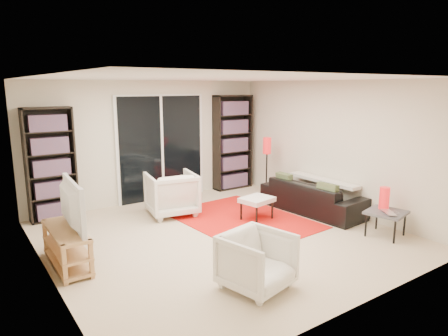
{
  "coord_description": "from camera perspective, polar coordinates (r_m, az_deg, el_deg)",
  "views": [
    {
      "loc": [
        -3.32,
        -4.86,
        2.29
      ],
      "look_at": [
        0.25,
        0.3,
        1.0
      ],
      "focal_mm": 32.0,
      "sensor_mm": 36.0,
      "label": 1
    }
  ],
  "objects": [
    {
      "name": "wall_back",
      "position": [
        8.15,
        -10.34,
        3.73
      ],
      "size": [
        5.0,
        0.02,
        2.4
      ],
      "primitive_type": "cube",
      "color": "beige",
      "rests_on": "ground"
    },
    {
      "name": "wall_front",
      "position": [
        4.22,
        19.29,
        -4.01
      ],
      "size": [
        5.0,
        0.02,
        2.4
      ],
      "primitive_type": "cube",
      "color": "beige",
      "rests_on": "ground"
    },
    {
      "name": "bookshelf_right",
      "position": [
        8.97,
        1.27,
        3.66
      ],
      "size": [
        0.9,
        0.3,
        2.1
      ],
      "color": "black",
      "rests_on": "ground"
    },
    {
      "name": "table_lamp",
      "position": [
        6.74,
        21.93,
        -4.0
      ],
      "size": [
        0.15,
        0.15,
        0.35
      ],
      "primitive_type": "cylinder",
      "color": "red",
      "rests_on": "side_table"
    },
    {
      "name": "armchair_front",
      "position": [
        4.69,
        4.72,
        -13.13
      ],
      "size": [
        0.85,
        0.86,
        0.66
      ],
      "primitive_type": "imported",
      "rotation": [
        0.0,
        0.0,
        0.22
      ],
      "color": "silver",
      "rests_on": "floor"
    },
    {
      "name": "sliding_door",
      "position": [
        8.22,
        -8.92,
        2.79
      ],
      "size": [
        1.92,
        0.08,
        2.16
      ],
      "color": "white",
      "rests_on": "ground"
    },
    {
      "name": "ottoman",
      "position": [
        6.96,
        4.73,
        -4.67
      ],
      "size": [
        0.61,
        0.53,
        0.4
      ],
      "color": "silver",
      "rests_on": "floor"
    },
    {
      "name": "armchair_back",
      "position": [
        7.27,
        -7.49,
        -3.64
      ],
      "size": [
        0.98,
        1.0,
        0.78
      ],
      "primitive_type": "imported",
      "rotation": [
        0.0,
        0.0,
        2.95
      ],
      "color": "silver",
      "rests_on": "floor"
    },
    {
      "name": "laptop",
      "position": [
        6.57,
        22.84,
        -5.91
      ],
      "size": [
        0.36,
        0.39,
        0.03
      ],
      "primitive_type": "imported",
      "rotation": [
        0.0,
        0.0,
        0.96
      ],
      "color": "silver",
      "rests_on": "side_table"
    },
    {
      "name": "floor",
      "position": [
        6.31,
        -0.32,
        -9.64
      ],
      "size": [
        5.0,
        5.0,
        0.0
      ],
      "primitive_type": "plane",
      "color": "beige",
      "rests_on": "ground"
    },
    {
      "name": "rug",
      "position": [
        7.03,
        2.58,
        -7.34
      ],
      "size": [
        1.97,
        2.58,
        0.01
      ],
      "primitive_type": "cube",
      "rotation": [
        0.0,
        0.0,
        0.06
      ],
      "color": "red",
      "rests_on": "floor"
    },
    {
      "name": "tv_stand",
      "position": [
        5.62,
        -21.56,
        -10.38
      ],
      "size": [
        0.37,
        1.15,
        0.5
      ],
      "color": "tan",
      "rests_on": "floor"
    },
    {
      "name": "ceiling",
      "position": [
        5.89,
        -0.35,
        12.69
      ],
      "size": [
        5.0,
        5.0,
        0.02
      ],
      "primitive_type": "cube",
      "color": "white",
      "rests_on": "wall_back"
    },
    {
      "name": "wall_right",
      "position": [
        7.66,
        15.31,
        3.02
      ],
      "size": [
        0.02,
        5.0,
        2.4
      ],
      "primitive_type": "cube",
      "color": "beige",
      "rests_on": "ground"
    },
    {
      "name": "tv",
      "position": [
        5.45,
        -21.78,
        -4.98
      ],
      "size": [
        0.21,
        1.09,
        0.62
      ],
      "primitive_type": "imported",
      "rotation": [
        0.0,
        0.0,
        1.51
      ],
      "color": "black",
      "rests_on": "tv_stand"
    },
    {
      "name": "floor_lamp",
      "position": [
        8.39,
        6.15,
        2.24
      ],
      "size": [
        0.19,
        0.19,
        1.24
      ],
      "color": "black",
      "rests_on": "floor"
    },
    {
      "name": "sofa",
      "position": [
        7.58,
        12.52,
        -3.98
      ],
      "size": [
        0.92,
        2.03,
        0.58
      ],
      "primitive_type": "imported",
      "rotation": [
        0.0,
        0.0,
        1.64
      ],
      "color": "black",
      "rests_on": "floor"
    },
    {
      "name": "side_table",
      "position": [
        6.67,
        22.16,
        -6.07
      ],
      "size": [
        0.65,
        0.65,
        0.4
      ],
      "color": "#4D4D53",
      "rests_on": "floor"
    },
    {
      "name": "bookshelf_left",
      "position": [
        7.44,
        -23.51,
        0.46
      ],
      "size": [
        0.8,
        0.3,
        1.95
      ],
      "color": "black",
      "rests_on": "ground"
    },
    {
      "name": "wall_left",
      "position": [
        5.04,
        -24.48,
        -1.91
      ],
      "size": [
        0.02,
        5.0,
        2.4
      ],
      "primitive_type": "cube",
      "color": "beige",
      "rests_on": "ground"
    }
  ]
}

